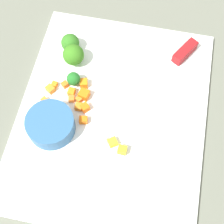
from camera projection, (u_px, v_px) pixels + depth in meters
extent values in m
plane|color=#616557|center=(112.00, 117.00, 0.67)|extent=(4.00, 4.00, 0.00)
cube|color=white|center=(112.00, 115.00, 0.66)|extent=(0.46, 0.36, 0.01)
cylinder|color=#2E5D8B|center=(51.00, 125.00, 0.63)|extent=(0.09, 0.09, 0.04)
cube|color=silver|center=(110.00, 127.00, 0.65)|extent=(0.18, 0.13, 0.00)
cube|color=maroon|center=(185.00, 52.00, 0.71)|extent=(0.06, 0.05, 0.02)
cube|color=orange|center=(54.00, 85.00, 0.68)|extent=(0.01, 0.01, 0.01)
cube|color=orange|center=(50.00, 89.00, 0.68)|extent=(0.02, 0.02, 0.01)
cube|color=orange|center=(65.00, 85.00, 0.68)|extent=(0.02, 0.02, 0.01)
cube|color=orange|center=(84.00, 95.00, 0.67)|extent=(0.02, 0.02, 0.02)
cube|color=orange|center=(72.00, 92.00, 0.67)|extent=(0.02, 0.01, 0.01)
cube|color=orange|center=(84.00, 83.00, 0.68)|extent=(0.02, 0.02, 0.02)
cube|color=orange|center=(85.00, 109.00, 0.66)|extent=(0.02, 0.02, 0.02)
cube|color=orange|center=(72.00, 99.00, 0.67)|extent=(0.02, 0.01, 0.01)
cube|color=orange|center=(83.00, 120.00, 0.65)|extent=(0.02, 0.02, 0.01)
cube|color=orange|center=(44.00, 102.00, 0.66)|extent=(0.02, 0.02, 0.01)
cube|color=orange|center=(79.00, 99.00, 0.67)|extent=(0.02, 0.02, 0.01)
cube|color=orange|center=(79.00, 107.00, 0.66)|extent=(0.01, 0.01, 0.01)
cube|color=yellow|center=(122.00, 150.00, 0.62)|extent=(0.02, 0.02, 0.02)
cube|color=yellow|center=(113.00, 142.00, 0.63)|extent=(0.02, 0.02, 0.01)
cylinder|color=#82C460|center=(71.00, 47.00, 0.72)|extent=(0.01, 0.01, 0.01)
sphere|color=#306F20|center=(70.00, 43.00, 0.71)|extent=(0.04, 0.04, 0.04)
cylinder|color=#85BD64|center=(74.00, 82.00, 0.68)|extent=(0.01, 0.01, 0.01)
sphere|color=#226A24|center=(73.00, 79.00, 0.67)|extent=(0.03, 0.03, 0.03)
cylinder|color=#95B568|center=(74.00, 60.00, 0.70)|extent=(0.02, 0.02, 0.01)
sphere|color=#36751C|center=(73.00, 55.00, 0.69)|extent=(0.04, 0.04, 0.04)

